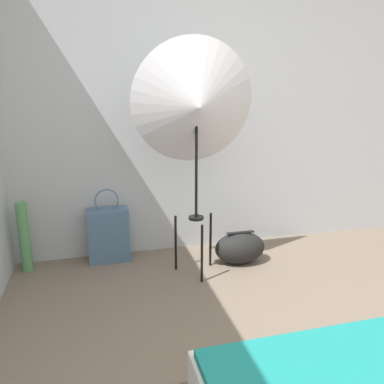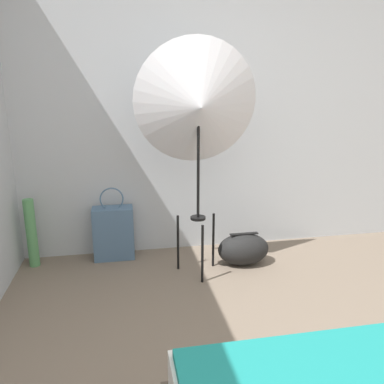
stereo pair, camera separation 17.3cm
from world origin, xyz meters
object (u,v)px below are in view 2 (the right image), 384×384
(photo_umbrella, at_px, (198,106))
(paper_roll, at_px, (31,233))
(tote_bag, at_px, (114,232))
(duffel_bag, at_px, (243,249))

(photo_umbrella, distance_m, paper_roll, 1.71)
(photo_umbrella, height_order, tote_bag, photo_umbrella)
(photo_umbrella, bearing_deg, duffel_bag, 10.51)
(duffel_bag, bearing_deg, paper_roll, 170.31)
(tote_bag, height_order, duffel_bag, tote_bag)
(photo_umbrella, bearing_deg, paper_roll, 164.35)
(paper_roll, bearing_deg, duffel_bag, -9.69)
(tote_bag, xyz_separation_m, paper_roll, (-0.66, -0.04, 0.05))
(photo_umbrella, distance_m, duffel_bag, 1.25)
(tote_bag, bearing_deg, paper_roll, -176.85)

